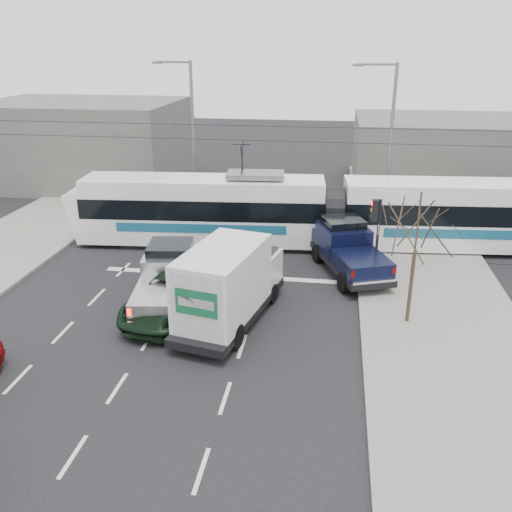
# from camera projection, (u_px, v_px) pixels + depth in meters

# --- Properties ---
(ground) EXTENTS (120.00, 120.00, 0.00)m
(ground) POSITION_uv_depth(u_px,v_px,m) (195.00, 343.00, 19.25)
(ground) COLOR black
(ground) RESTS_ON ground
(sidewalk_right) EXTENTS (6.00, 60.00, 0.15)m
(sidewalk_right) POSITION_uv_depth(u_px,v_px,m) (458.00, 361.00, 18.01)
(sidewalk_right) COLOR gray
(sidewalk_right) RESTS_ON ground
(rails) EXTENTS (60.00, 1.60, 0.03)m
(rails) POSITION_uv_depth(u_px,v_px,m) (242.00, 245.00, 28.45)
(rails) COLOR #33302D
(rails) RESTS_ON ground
(building_left) EXTENTS (14.00, 10.00, 6.00)m
(building_left) POSITION_uv_depth(u_px,v_px,m) (84.00, 143.00, 40.28)
(building_left) COLOR slate
(building_left) RESTS_ON ground
(building_right) EXTENTS (12.00, 10.00, 5.00)m
(building_right) POSITION_uv_depth(u_px,v_px,m) (440.00, 154.00, 38.79)
(building_right) COLOR slate
(building_right) RESTS_ON ground
(bare_tree) EXTENTS (2.40, 2.40, 5.00)m
(bare_tree) POSITION_uv_depth(u_px,v_px,m) (417.00, 229.00, 19.13)
(bare_tree) COLOR #47382B
(bare_tree) RESTS_ON ground
(traffic_signal) EXTENTS (0.44, 0.44, 3.60)m
(traffic_signal) POSITION_uv_depth(u_px,v_px,m) (376.00, 222.00, 23.35)
(traffic_signal) COLOR black
(traffic_signal) RESTS_ON ground
(street_lamp_near) EXTENTS (2.38, 0.25, 9.00)m
(street_lamp_near) POSITION_uv_depth(u_px,v_px,m) (387.00, 138.00, 29.27)
(street_lamp_near) COLOR slate
(street_lamp_near) RESTS_ON ground
(street_lamp_far) EXTENTS (2.38, 0.25, 9.00)m
(street_lamp_far) POSITION_uv_depth(u_px,v_px,m) (190.00, 128.00, 32.66)
(street_lamp_far) COLOR slate
(street_lamp_far) RESTS_ON ground
(catenary) EXTENTS (60.00, 0.20, 7.00)m
(catenary) POSITION_uv_depth(u_px,v_px,m) (242.00, 173.00, 27.03)
(catenary) COLOR black
(catenary) RESTS_ON ground
(tram) EXTENTS (25.87, 4.62, 5.26)m
(tram) POSITION_uv_depth(u_px,v_px,m) (333.00, 212.00, 27.68)
(tram) COLOR white
(tram) RESTS_ON ground
(silver_pickup) EXTENTS (2.93, 6.33, 2.21)m
(silver_pickup) POSITION_uv_depth(u_px,v_px,m) (169.00, 276.00, 22.03)
(silver_pickup) COLOR black
(silver_pickup) RESTS_ON ground
(box_truck) EXTENTS (3.48, 6.64, 3.16)m
(box_truck) POSITION_uv_depth(u_px,v_px,m) (229.00, 284.00, 20.14)
(box_truck) COLOR black
(box_truck) RESTS_ON ground
(navy_pickup) EXTENTS (3.86, 5.93, 2.35)m
(navy_pickup) POSITION_uv_depth(u_px,v_px,m) (348.00, 248.00, 24.85)
(navy_pickup) COLOR black
(navy_pickup) RESTS_ON ground
(green_car) EXTENTS (3.26, 5.90, 1.56)m
(green_car) POSITION_uv_depth(u_px,v_px,m) (173.00, 295.00, 21.08)
(green_car) COLOR black
(green_car) RESTS_ON ground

